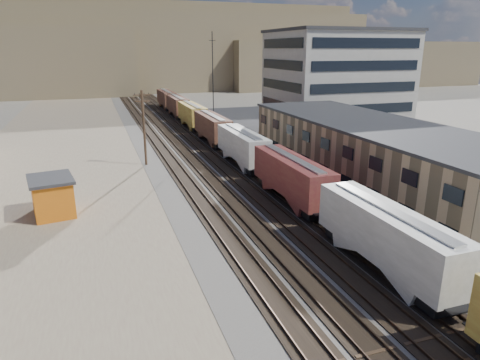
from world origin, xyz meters
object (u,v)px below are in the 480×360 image
object	(u,v)px
freight_train	(226,135)
utility_pole_north	(144,126)
maintenance_shed	(52,196)
parked_car_blue	(313,126)

from	to	relation	value
freight_train	utility_pole_north	distance (m)	12.96
freight_train	maintenance_shed	distance (m)	29.57
freight_train	maintenance_shed	world-z (taller)	freight_train
maintenance_shed	freight_train	bearing A→B (deg)	39.47
freight_train	parked_car_blue	size ratio (longest dim) A/B	22.07
utility_pole_north	maintenance_shed	distance (m)	19.08
utility_pole_north	parked_car_blue	xyz separation A→B (m)	(33.98, 16.05, -4.54)
utility_pole_north	maintenance_shed	bearing A→B (deg)	-124.08
maintenance_shed	parked_car_blue	bearing A→B (deg)	35.38
maintenance_shed	parked_car_blue	world-z (taller)	maintenance_shed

